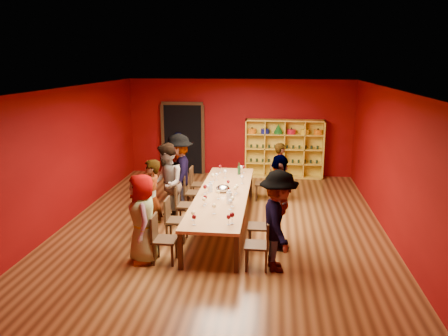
# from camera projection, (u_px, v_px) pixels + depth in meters

# --- Properties ---
(room_shell) EXTENTS (7.10, 9.10, 3.04)m
(room_shell) POSITION_uv_depth(u_px,v_px,m) (223.00, 160.00, 9.36)
(room_shell) COLOR #522E15
(room_shell) RESTS_ON ground
(tasting_table) EXTENTS (1.10, 4.50, 0.75)m
(tasting_table) POSITION_uv_depth(u_px,v_px,m) (223.00, 195.00, 9.55)
(tasting_table) COLOR #AD7948
(tasting_table) RESTS_ON ground
(doorway) EXTENTS (1.40, 0.17, 2.30)m
(doorway) POSITION_uv_depth(u_px,v_px,m) (183.00, 139.00, 13.92)
(doorway) COLOR black
(doorway) RESTS_ON ground
(shelving_unit) EXTENTS (2.40, 0.40, 1.80)m
(shelving_unit) POSITION_uv_depth(u_px,v_px,m) (284.00, 146.00, 13.48)
(shelving_unit) COLOR gold
(shelving_unit) RESTS_ON ground
(chair_person_left_0) EXTENTS (0.42, 0.42, 0.89)m
(chair_person_left_0) POSITION_uv_depth(u_px,v_px,m) (160.00, 236.00, 7.86)
(chair_person_left_0) COLOR black
(chair_person_left_0) RESTS_ON ground
(person_left_0) EXTENTS (0.71, 0.91, 1.64)m
(person_left_0) POSITION_uv_depth(u_px,v_px,m) (143.00, 219.00, 7.81)
(person_left_0) COLOR #15163A
(person_left_0) RESTS_ON ground
(chair_person_left_1) EXTENTS (0.42, 0.42, 0.89)m
(chair_person_left_1) POSITION_uv_depth(u_px,v_px,m) (173.00, 217.00, 8.80)
(chair_person_left_1) COLOR black
(chair_person_left_1) RESTS_ON ground
(person_left_1) EXTENTS (0.51, 0.65, 1.68)m
(person_left_1) POSITION_uv_depth(u_px,v_px,m) (152.00, 200.00, 8.76)
(person_left_1) COLOR #D18C95
(person_left_1) RESTS_ON ground
(chair_person_left_2) EXTENTS (0.42, 0.42, 0.89)m
(chair_person_left_2) POSITION_uv_depth(u_px,v_px,m) (182.00, 202.00, 9.71)
(chair_person_left_2) COLOR black
(chair_person_left_2) RESTS_ON ground
(person_left_2) EXTENTS (0.73, 0.99, 1.82)m
(person_left_2) POSITION_uv_depth(u_px,v_px,m) (167.00, 184.00, 9.64)
(person_left_2) COLOR #506EA6
(person_left_2) RESTS_ON ground
(chair_person_left_3) EXTENTS (0.42, 0.42, 0.89)m
(chair_person_left_3) POSITION_uv_depth(u_px,v_px,m) (190.00, 190.00, 10.61)
(chair_person_left_3) COLOR black
(chair_person_left_3) RESTS_ON ground
(person_left_3) EXTENTS (0.72, 1.28, 1.88)m
(person_left_3) POSITION_uv_depth(u_px,v_px,m) (179.00, 172.00, 10.53)
(person_left_3) COLOR #141A38
(person_left_3) RESTS_ON ground
(chair_person_left_4) EXTENTS (0.42, 0.42, 0.89)m
(chair_person_left_4) POSITION_uv_depth(u_px,v_px,m) (196.00, 182.00, 11.31)
(chair_person_left_4) COLOR black
(chair_person_left_4) RESTS_ON ground
(person_left_4) EXTENTS (0.53, 1.07, 1.79)m
(person_left_4) POSITION_uv_depth(u_px,v_px,m) (179.00, 167.00, 11.26)
(person_left_4) COLOR pink
(person_left_4) RESTS_ON ground
(chair_person_right_0) EXTENTS (0.42, 0.42, 0.89)m
(chair_person_right_0) POSITION_uv_depth(u_px,v_px,m) (261.00, 242.00, 7.61)
(chair_person_right_0) COLOR black
(chair_person_right_0) RESTS_ON ground
(person_right_0) EXTENTS (0.65, 1.22, 1.79)m
(person_right_0) POSITION_uv_depth(u_px,v_px,m) (278.00, 221.00, 7.48)
(person_right_0) COLOR white
(person_right_0) RESTS_ON ground
(chair_person_right_1) EXTENTS (0.42, 0.42, 0.89)m
(chair_person_right_1) POSITION_uv_depth(u_px,v_px,m) (263.00, 224.00, 8.46)
(chair_person_right_1) COLOR black
(chair_person_right_1) RESTS_ON ground
(person_right_1) EXTENTS (0.54, 1.11, 1.87)m
(person_right_1) POSITION_uv_depth(u_px,v_px,m) (278.00, 203.00, 8.32)
(person_right_1) COLOR #141939
(person_right_1) RESTS_ON ground
(chair_person_right_4) EXTENTS (0.42, 0.42, 0.89)m
(chair_person_right_4) POSITION_uv_depth(u_px,v_px,m) (266.00, 181.00, 11.36)
(chair_person_right_4) COLOR black
(chair_person_right_4) RESTS_ON ground
(person_right_4) EXTENTS (0.43, 0.57, 1.52)m
(person_right_4) POSITION_uv_depth(u_px,v_px,m) (281.00, 172.00, 11.26)
(person_right_4) COLOR silver
(person_right_4) RESTS_ON ground
(wine_glass_0) EXTENTS (0.08, 0.08, 0.21)m
(wine_glass_0) POSITION_uv_depth(u_px,v_px,m) (220.00, 167.00, 11.20)
(wine_glass_0) COLOR silver
(wine_glass_0) RESTS_ON tasting_table
(wine_glass_1) EXTENTS (0.08, 0.08, 0.20)m
(wine_glass_1) POSITION_uv_depth(u_px,v_px,m) (242.00, 178.00, 10.22)
(wine_glass_1) COLOR silver
(wine_glass_1) RESTS_ON tasting_table
(wine_glass_2) EXTENTS (0.08, 0.08, 0.19)m
(wine_glass_2) POSITION_uv_depth(u_px,v_px,m) (235.00, 189.00, 9.36)
(wine_glass_2) COLOR silver
(wine_glass_2) RESTS_ON tasting_table
(wine_glass_3) EXTENTS (0.08, 0.08, 0.19)m
(wine_glass_3) POSITION_uv_depth(u_px,v_px,m) (205.00, 198.00, 8.77)
(wine_glass_3) COLOR silver
(wine_glass_3) RESTS_ON tasting_table
(wine_glass_4) EXTENTS (0.09, 0.09, 0.21)m
(wine_glass_4) POSITION_uv_depth(u_px,v_px,m) (232.00, 199.00, 8.61)
(wine_glass_4) COLOR silver
(wine_glass_4) RESTS_ON tasting_table
(wine_glass_5) EXTENTS (0.09, 0.09, 0.22)m
(wine_glass_5) POSITION_uv_depth(u_px,v_px,m) (241.00, 168.00, 11.09)
(wine_glass_5) COLOR silver
(wine_glass_5) RESTS_ON tasting_table
(wine_glass_6) EXTENTS (0.08, 0.08, 0.21)m
(wine_glass_6) POSITION_uv_depth(u_px,v_px,m) (237.00, 187.00, 9.46)
(wine_glass_6) COLOR silver
(wine_glass_6) RESTS_ON tasting_table
(wine_glass_7) EXTENTS (0.07, 0.07, 0.18)m
(wine_glass_7) POSITION_uv_depth(u_px,v_px,m) (193.00, 213.00, 7.89)
(wine_glass_7) COLOR silver
(wine_glass_7) RESTS_ON tasting_table
(wine_glass_8) EXTENTS (0.08, 0.08, 0.21)m
(wine_glass_8) POSITION_uv_depth(u_px,v_px,m) (213.00, 176.00, 10.37)
(wine_glass_8) COLOR silver
(wine_glass_8) RESTS_ON tasting_table
(wine_glass_9) EXTENTS (0.08, 0.08, 0.20)m
(wine_glass_9) POSITION_uv_depth(u_px,v_px,m) (194.00, 217.00, 7.66)
(wine_glass_9) COLOR silver
(wine_glass_9) RESTS_ON tasting_table
(wine_glass_10) EXTENTS (0.08, 0.08, 0.21)m
(wine_glass_10) POSITION_uv_depth(u_px,v_px,m) (225.00, 172.00, 10.73)
(wine_glass_10) COLOR silver
(wine_glass_10) RESTS_ON tasting_table
(wine_glass_11) EXTENTS (0.08, 0.08, 0.21)m
(wine_glass_11) POSITION_uv_depth(u_px,v_px,m) (214.00, 206.00, 8.21)
(wine_glass_11) COLOR silver
(wine_glass_11) RESTS_ON tasting_table
(wine_glass_12) EXTENTS (0.09, 0.09, 0.22)m
(wine_glass_12) POSITION_uv_depth(u_px,v_px,m) (232.00, 215.00, 7.72)
(wine_glass_12) COLOR silver
(wine_glass_12) RESTS_ON tasting_table
(wine_glass_13) EXTENTS (0.08, 0.08, 0.19)m
(wine_glass_13) POSITION_uv_depth(u_px,v_px,m) (229.00, 217.00, 7.67)
(wine_glass_13) COLOR silver
(wine_glass_13) RESTS_ON tasting_table
(wine_glass_14) EXTENTS (0.09, 0.09, 0.22)m
(wine_glass_14) POSITION_uv_depth(u_px,v_px,m) (230.00, 202.00, 8.44)
(wine_glass_14) COLOR silver
(wine_glass_14) RESTS_ON tasting_table
(wine_glass_15) EXTENTS (0.08, 0.08, 0.20)m
(wine_glass_15) POSITION_uv_depth(u_px,v_px,m) (218.00, 192.00, 9.09)
(wine_glass_15) COLOR silver
(wine_glass_15) RESTS_ON tasting_table
(wine_glass_16) EXTENTS (0.08, 0.08, 0.19)m
(wine_glass_16) POSITION_uv_depth(u_px,v_px,m) (244.00, 167.00, 11.20)
(wine_glass_16) COLOR silver
(wine_glass_16) RESTS_ON tasting_table
(wine_glass_17) EXTENTS (0.07, 0.07, 0.18)m
(wine_glass_17) POSITION_uv_depth(u_px,v_px,m) (204.00, 200.00, 8.66)
(wine_glass_17) COLOR silver
(wine_glass_17) RESTS_ON tasting_table
(wine_glass_18) EXTENTS (0.08, 0.08, 0.21)m
(wine_glass_18) POSITION_uv_depth(u_px,v_px,m) (205.00, 187.00, 9.43)
(wine_glass_18) COLOR silver
(wine_glass_18) RESTS_ON tasting_table
(wine_glass_19) EXTENTS (0.07, 0.07, 0.18)m
(wine_glass_19) POSITION_uv_depth(u_px,v_px,m) (208.00, 187.00, 9.53)
(wine_glass_19) COLOR silver
(wine_glass_19) RESTS_ON tasting_table
(wine_glass_20) EXTENTS (0.07, 0.07, 0.18)m
(wine_glass_20) POSITION_uv_depth(u_px,v_px,m) (228.00, 182.00, 9.91)
(wine_glass_20) COLOR silver
(wine_glass_20) RESTS_ON tasting_table
(wine_glass_21) EXTENTS (0.07, 0.07, 0.18)m
(wine_glass_21) POSITION_uv_depth(u_px,v_px,m) (217.00, 175.00, 10.51)
(wine_glass_21) COLOR silver
(wine_glass_21) RESTS_ON tasting_table
(spittoon_bowl) EXTENTS (0.31, 0.31, 0.17)m
(spittoon_bowl) POSITION_uv_depth(u_px,v_px,m) (223.00, 189.00, 9.61)
(spittoon_bowl) COLOR #BABDC2
(spittoon_bowl) RESTS_ON tasting_table
(carafe_a) EXTENTS (0.11, 0.11, 0.23)m
(carafe_a) POSITION_uv_depth(u_px,v_px,m) (211.00, 187.00, 9.60)
(carafe_a) COLOR silver
(carafe_a) RESTS_ON tasting_table
(carafe_b) EXTENTS (0.13, 0.13, 0.29)m
(carafe_b) POSITION_uv_depth(u_px,v_px,m) (229.00, 197.00, 8.81)
(carafe_b) COLOR silver
(carafe_b) RESTS_ON tasting_table
(wine_bottle) EXTENTS (0.08, 0.08, 0.30)m
(wine_bottle) POSITION_uv_depth(u_px,v_px,m) (239.00, 170.00, 11.04)
(wine_bottle) COLOR #13361A
(wine_bottle) RESTS_ON tasting_table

